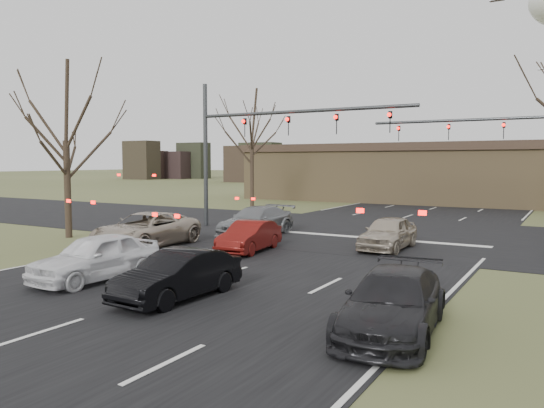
{
  "coord_description": "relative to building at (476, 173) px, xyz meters",
  "views": [
    {
      "loc": [
        9.84,
        -11.09,
        3.67
      ],
      "look_at": [
        -0.63,
        6.93,
        2.0
      ],
      "focal_mm": 35.0,
      "sensor_mm": 36.0,
      "label": 1
    }
  ],
  "objects": [
    {
      "name": "ground",
      "position": [
        -2.0,
        -38.0,
        -2.67
      ],
      "size": [
        360.0,
        360.0,
        0.0
      ],
      "primitive_type": "plane",
      "color": "#484E2A",
      "rests_on": "ground"
    },
    {
      "name": "road_main",
      "position": [
        -2.0,
        22.0,
        -2.66
      ],
      "size": [
        14.0,
        300.0,
        0.02
      ],
      "primitive_type": "cube",
      "color": "black",
      "rests_on": "ground"
    },
    {
      "name": "road_cross",
      "position": [
        -2.0,
        -23.0,
        -2.65
      ],
      "size": [
        200.0,
        14.0,
        0.02
      ],
      "primitive_type": "cube",
      "color": "black",
      "rests_on": "ground"
    },
    {
      "name": "building",
      "position": [
        0.0,
        0.0,
        0.0
      ],
      "size": [
        42.4,
        10.4,
        5.3
      ],
      "color": "olive",
      "rests_on": "ground"
    },
    {
      "name": "mast_arm_near",
      "position": [
        -7.23,
        -25.0,
        2.41
      ],
      "size": [
        12.12,
        0.24,
        8.0
      ],
      "color": "#383A3D",
      "rests_on": "ground"
    },
    {
      "name": "mast_arm_far",
      "position": [
        4.18,
        -15.0,
        2.35
      ],
      "size": [
        11.12,
        0.24,
        8.0
      ],
      "color": "#383A3D",
      "rests_on": "ground"
    },
    {
      "name": "tree_left_near",
      "position": [
        -13.5,
        -32.0,
        3.9
      ],
      "size": [
        5.1,
        5.1,
        8.5
      ],
      "color": "black",
      "rests_on": "ground"
    },
    {
      "name": "tree_left_far",
      "position": [
        -15.0,
        -13.0,
        4.68
      ],
      "size": [
        5.7,
        5.7,
        9.5
      ],
      "color": "black",
      "rests_on": "ground"
    },
    {
      "name": "car_silver_suv",
      "position": [
        -8.14,
        -32.36,
        -1.92
      ],
      "size": [
        2.83,
        5.52,
        1.49
      ],
      "primitive_type": "imported",
      "rotation": [
        0.0,
        0.0,
        0.07
      ],
      "color": "#B6A893",
      "rests_on": "ground"
    },
    {
      "name": "car_white_sedan",
      "position": [
        -5.0,
        -37.83,
        -1.94
      ],
      "size": [
        1.88,
        4.34,
        1.46
      ],
      "primitive_type": "imported",
      "rotation": [
        0.0,
        0.0,
        -0.04
      ],
      "color": "white",
      "rests_on": "ground"
    },
    {
      "name": "car_black_hatch",
      "position": [
        -1.33,
        -38.3,
        -2.01
      ],
      "size": [
        1.52,
        4.0,
        1.3
      ],
      "primitive_type": "imported",
      "rotation": [
        0.0,
        0.0,
        -0.04
      ],
      "color": "black",
      "rests_on": "ground"
    },
    {
      "name": "car_charcoal_sedan",
      "position": [
        4.5,
        -38.18,
        -2.0
      ],
      "size": [
        2.36,
        4.75,
        1.33
      ],
      "primitive_type": "imported",
      "rotation": [
        0.0,
        0.0,
        0.11
      ],
      "color": "black",
      "rests_on": "ground"
    },
    {
      "name": "car_grey_ahead",
      "position": [
        -6.0,
        -26.86,
        -1.95
      ],
      "size": [
        2.23,
        5.02,
        1.43
      ],
      "primitive_type": "imported",
      "rotation": [
        0.0,
        0.0,
        -0.04
      ],
      "color": "gray",
      "rests_on": "ground"
    },
    {
      "name": "car_red_ahead",
      "position": [
        -3.72,
        -31.01,
        -2.04
      ],
      "size": [
        1.77,
        3.92,
        1.25
      ],
      "primitive_type": "imported",
      "rotation": [
        0.0,
        0.0,
        0.12
      ],
      "color": "#60110D",
      "rests_on": "ground"
    },
    {
      "name": "car_silver_ahead",
      "position": [
        1.0,
        -27.64,
        -1.97
      ],
      "size": [
        1.65,
        4.09,
        1.39
      ],
      "primitive_type": "imported",
      "rotation": [
        0.0,
        0.0,
        0.0
      ],
      "color": "#B2A58F",
      "rests_on": "ground"
    }
  ]
}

